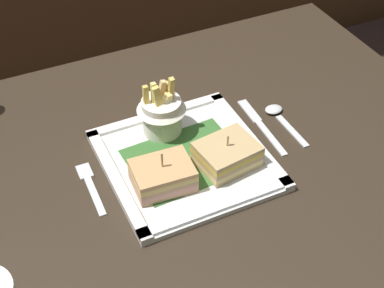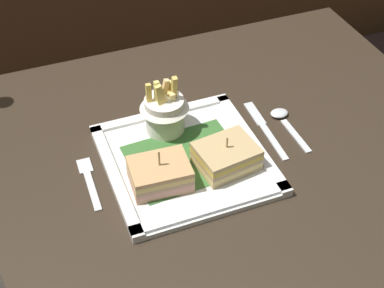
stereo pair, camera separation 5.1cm
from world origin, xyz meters
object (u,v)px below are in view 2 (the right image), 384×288
object	(u,v)px
spoon	(283,119)
dining_table	(199,220)
square_plate	(185,159)
knife	(264,127)
sandwich_half_left	(160,174)
sandwich_half_right	(226,156)
fries_cup	(164,109)
fork	(89,180)

from	to	relation	value
spoon	dining_table	bearing A→B (deg)	-167.69
square_plate	knife	xyz separation A→B (m)	(0.17, 0.03, -0.00)
knife	dining_table	bearing A→B (deg)	-166.01
square_plate	sandwich_half_left	world-z (taller)	sandwich_half_left
dining_table	sandwich_half_right	world-z (taller)	sandwich_half_right
knife	sandwich_half_left	bearing A→B (deg)	-162.04
fries_cup	spoon	world-z (taller)	fries_cup
sandwich_half_right	fork	distance (m)	0.24
dining_table	fries_cup	distance (m)	0.25
fries_cup	knife	distance (m)	0.20
dining_table	sandwich_half_right	distance (m)	0.21
knife	square_plate	bearing A→B (deg)	-169.53
knife	spoon	size ratio (longest dim) A/B	1.35
knife	fork	bearing A→B (deg)	-177.29
sandwich_half_left	fork	size ratio (longest dim) A/B	0.81
fork	knife	world-z (taller)	same
sandwich_half_left	knife	bearing A→B (deg)	17.96
sandwich_half_left	knife	distance (m)	0.25
fries_cup	spoon	xyz separation A→B (m)	(0.22, -0.05, -0.05)
sandwich_half_right	fork	world-z (taller)	sandwich_half_right
fork	knife	bearing A→B (deg)	2.71
dining_table	fork	world-z (taller)	fork
fries_cup	fork	bearing A→B (deg)	-157.07
square_plate	sandwich_half_left	distance (m)	0.08
dining_table	sandwich_half_left	bearing A→B (deg)	-155.68
dining_table	sandwich_half_left	xyz separation A→B (m)	(-0.09, -0.04, 0.20)
dining_table	fork	bearing A→B (deg)	174.03
square_plate	sandwich_half_left	size ratio (longest dim) A/B	2.68
square_plate	spoon	world-z (taller)	square_plate
square_plate	fork	distance (m)	0.17
square_plate	dining_table	bearing A→B (deg)	-10.14
sandwich_half_left	fries_cup	distance (m)	0.14
dining_table	knife	xyz separation A→B (m)	(0.15, 0.04, 0.17)
spoon	square_plate	bearing A→B (deg)	-170.32
dining_table	fries_cup	world-z (taller)	fries_cup
spoon	sandwich_half_left	bearing A→B (deg)	-163.79
fries_cup	fork	world-z (taller)	fries_cup
dining_table	sandwich_half_left	size ratio (longest dim) A/B	9.90
dining_table	square_plate	bearing A→B (deg)	169.86
fork	knife	xyz separation A→B (m)	(0.34, 0.02, -0.00)
fries_cup	fork	size ratio (longest dim) A/B	0.93
square_plate	fork	world-z (taller)	square_plate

